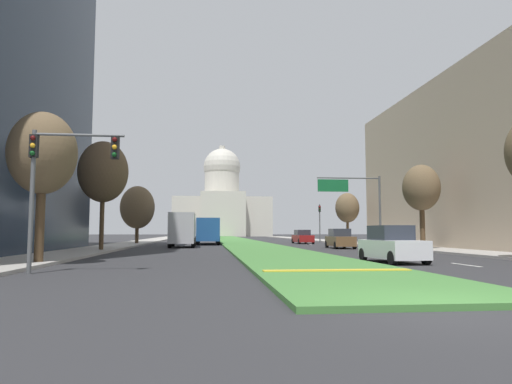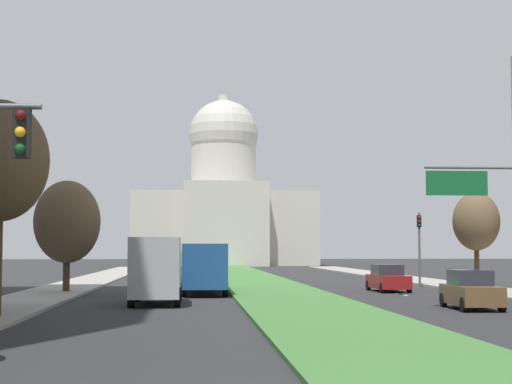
{
  "view_description": "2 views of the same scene",
  "coord_description": "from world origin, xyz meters",
  "px_view_note": "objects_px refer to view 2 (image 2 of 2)",
  "views": [
    {
      "loc": [
        -4.53,
        -8.37,
        1.52
      ],
      "look_at": [
        0.8,
        41.36,
        5.81
      ],
      "focal_mm": 32.13,
      "sensor_mm": 36.0,
      "label": 1
    },
    {
      "loc": [
        -5.09,
        -5.4,
        2.68
      ],
      "look_at": [
        -1.02,
        48.8,
        6.33
      ],
      "focal_mm": 59.33,
      "sensor_mm": 36.0,
      "label": 2
    }
  ],
  "objects_px": {
    "box_truck_delivery": "(156,269)",
    "capitol_building": "(224,208)",
    "traffic_light_far_right": "(419,240)",
    "sedan_distant": "(388,279)",
    "overhead_guide_sign": "(503,204)",
    "sedan_midblock": "(471,291)",
    "street_tree_left_mid": "(0,161)",
    "street_tree_left_far": "(67,222)",
    "street_tree_right_far": "(476,222)",
    "city_bus": "(204,264)"
  },
  "relations": [
    {
      "from": "box_truck_delivery",
      "to": "capitol_building",
      "type": "bearing_deg",
      "value": 86.0
    },
    {
      "from": "traffic_light_far_right",
      "to": "sedan_distant",
      "type": "xyz_separation_m",
      "value": [
        -3.71,
        -6.12,
        -2.52
      ]
    },
    {
      "from": "overhead_guide_sign",
      "to": "box_truck_delivery",
      "type": "bearing_deg",
      "value": 165.22
    },
    {
      "from": "capitol_building",
      "to": "box_truck_delivery",
      "type": "relative_size",
      "value": 4.59
    },
    {
      "from": "capitol_building",
      "to": "sedan_midblock",
      "type": "bearing_deg",
      "value": -85.95
    },
    {
      "from": "street_tree_left_mid",
      "to": "street_tree_left_far",
      "type": "bearing_deg",
      "value": 90.54
    },
    {
      "from": "street_tree_left_far",
      "to": "sedan_distant",
      "type": "height_order",
      "value": "street_tree_left_far"
    },
    {
      "from": "capitol_building",
      "to": "sedan_distant",
      "type": "bearing_deg",
      "value": -85.28
    },
    {
      "from": "overhead_guide_sign",
      "to": "box_truck_delivery",
      "type": "xyz_separation_m",
      "value": [
        -15.62,
        4.12,
        -2.99
      ]
    },
    {
      "from": "overhead_guide_sign",
      "to": "box_truck_delivery",
      "type": "distance_m",
      "value": 16.43
    },
    {
      "from": "overhead_guide_sign",
      "to": "sedan_midblock",
      "type": "height_order",
      "value": "overhead_guide_sign"
    },
    {
      "from": "traffic_light_far_right",
      "to": "street_tree_right_far",
      "type": "height_order",
      "value": "street_tree_right_far"
    },
    {
      "from": "sedan_midblock",
      "to": "street_tree_left_mid",
      "type": "bearing_deg",
      "value": -168.05
    },
    {
      "from": "traffic_light_far_right",
      "to": "street_tree_left_mid",
      "type": "xyz_separation_m",
      "value": [
        -23.23,
        -25.85,
        2.68
      ]
    },
    {
      "from": "street_tree_left_far",
      "to": "sedan_midblock",
      "type": "distance_m",
      "value": 24.81
    },
    {
      "from": "box_truck_delivery",
      "to": "city_bus",
      "type": "xyz_separation_m",
      "value": [
        2.41,
        10.22,
        0.09
      ]
    },
    {
      "from": "street_tree_left_mid",
      "to": "overhead_guide_sign",
      "type": "bearing_deg",
      "value": 11.52
    },
    {
      "from": "traffic_light_far_right",
      "to": "sedan_midblock",
      "type": "bearing_deg",
      "value": -99.47
    },
    {
      "from": "capitol_building",
      "to": "street_tree_right_far",
      "type": "height_order",
      "value": "capitol_building"
    },
    {
      "from": "capitol_building",
      "to": "box_truck_delivery",
      "type": "height_order",
      "value": "capitol_building"
    },
    {
      "from": "traffic_light_far_right",
      "to": "street_tree_left_far",
      "type": "relative_size",
      "value": 0.77
    },
    {
      "from": "sedan_midblock",
      "to": "box_truck_delivery",
      "type": "height_order",
      "value": "box_truck_delivery"
    },
    {
      "from": "street_tree_right_far",
      "to": "street_tree_left_far",
      "type": "bearing_deg",
      "value": -179.9
    },
    {
      "from": "city_bus",
      "to": "traffic_light_far_right",
      "type": "bearing_deg",
      "value": 25.24
    },
    {
      "from": "street_tree_left_far",
      "to": "sedan_midblock",
      "type": "height_order",
      "value": "street_tree_left_far"
    },
    {
      "from": "city_bus",
      "to": "box_truck_delivery",
      "type": "bearing_deg",
      "value": -103.26
    },
    {
      "from": "sedan_distant",
      "to": "street_tree_left_mid",
      "type": "bearing_deg",
      "value": -134.69
    },
    {
      "from": "traffic_light_far_right",
      "to": "overhead_guide_sign",
      "type": "distance_m",
      "value": 21.66
    },
    {
      "from": "street_tree_right_far",
      "to": "sedan_distant",
      "type": "height_order",
      "value": "street_tree_right_far"
    },
    {
      "from": "sedan_distant",
      "to": "box_truck_delivery",
      "type": "xyz_separation_m",
      "value": [
        -13.93,
        -11.29,
        0.88
      ]
    },
    {
      "from": "sedan_distant",
      "to": "city_bus",
      "type": "height_order",
      "value": "city_bus"
    },
    {
      "from": "street_tree_left_far",
      "to": "box_truck_delivery",
      "type": "relative_size",
      "value": 1.06
    },
    {
      "from": "capitol_building",
      "to": "city_bus",
      "type": "relative_size",
      "value": 2.67
    },
    {
      "from": "traffic_light_far_right",
      "to": "box_truck_delivery",
      "type": "bearing_deg",
      "value": -135.39
    },
    {
      "from": "sedan_midblock",
      "to": "city_bus",
      "type": "distance_m",
      "value": 18.62
    },
    {
      "from": "city_bus",
      "to": "sedan_midblock",
      "type": "bearing_deg",
      "value": -51.35
    },
    {
      "from": "traffic_light_far_right",
      "to": "sedan_midblock",
      "type": "distance_m",
      "value": 22.14
    },
    {
      "from": "street_tree_right_far",
      "to": "sedan_midblock",
      "type": "xyz_separation_m",
      "value": [
        -5.3,
        -14.61,
        -3.53
      ]
    },
    {
      "from": "street_tree_left_mid",
      "to": "sedan_distant",
      "type": "height_order",
      "value": "street_tree_left_mid"
    },
    {
      "from": "overhead_guide_sign",
      "to": "street_tree_left_far",
      "type": "xyz_separation_m",
      "value": [
        -21.39,
        14.39,
        -0.39
      ]
    },
    {
      "from": "sedan_midblock",
      "to": "street_tree_right_far",
      "type": "bearing_deg",
      "value": 70.07
    },
    {
      "from": "sedan_distant",
      "to": "city_bus",
      "type": "bearing_deg",
      "value": -174.73
    },
    {
      "from": "capitol_building",
      "to": "traffic_light_far_right",
      "type": "height_order",
      "value": "capitol_building"
    },
    {
      "from": "street_tree_left_far",
      "to": "sedan_midblock",
      "type": "xyz_separation_m",
      "value": [
        19.79,
        -14.57,
        -3.46
      ]
    },
    {
      "from": "traffic_light_far_right",
      "to": "city_bus",
      "type": "bearing_deg",
      "value": -154.76
    },
    {
      "from": "overhead_guide_sign",
      "to": "sedan_distant",
      "type": "xyz_separation_m",
      "value": [
        -1.69,
        15.41,
        -3.87
      ]
    },
    {
      "from": "street_tree_left_mid",
      "to": "box_truck_delivery",
      "type": "relative_size",
      "value": 1.3
    },
    {
      "from": "box_truck_delivery",
      "to": "sedan_midblock",
      "type": "bearing_deg",
      "value": -17.04
    },
    {
      "from": "capitol_building",
      "to": "box_truck_delivery",
      "type": "distance_m",
      "value": 97.97
    },
    {
      "from": "traffic_light_far_right",
      "to": "street_tree_left_far",
      "type": "height_order",
      "value": "street_tree_left_far"
    }
  ]
}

